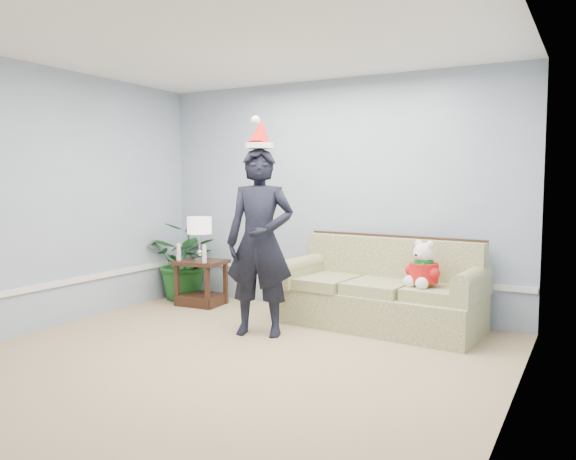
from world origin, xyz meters
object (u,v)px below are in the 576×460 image
(man, at_px, (260,242))
(teddy_bear, at_px, (423,270))
(table_lamp, at_px, (199,227))
(side_table, at_px, (201,287))
(sofa, at_px, (383,295))
(houseplant, at_px, (186,260))

(man, height_order, teddy_bear, man)
(teddy_bear, bearing_deg, table_lamp, -159.64)
(side_table, xyz_separation_m, man, (1.35, -0.80, 0.71))
(sofa, xyz_separation_m, table_lamp, (-2.33, -0.09, 0.63))
(man, bearing_deg, table_lamp, 133.02)
(teddy_bear, bearing_deg, man, -131.52)
(sofa, relative_size, houseplant, 2.06)
(side_table, height_order, houseplant, houseplant)
(sofa, xyz_separation_m, houseplant, (-2.70, 0.10, 0.17))
(man, bearing_deg, teddy_bear, 9.94)
(side_table, bearing_deg, teddy_bear, -1.45)
(sofa, relative_size, side_table, 3.40)
(houseplant, distance_m, man, 2.04)
(side_table, bearing_deg, houseplant, 153.77)
(sofa, height_order, table_lamp, table_lamp)
(sofa, distance_m, man, 1.44)
(teddy_bear, bearing_deg, houseplant, -163.05)
(table_lamp, distance_m, man, 1.57)
(houseplant, relative_size, teddy_bear, 2.16)
(side_table, relative_size, man, 0.33)
(sofa, height_order, houseplant, houseplant)
(table_lamp, bearing_deg, houseplant, 152.01)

